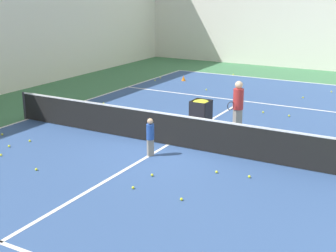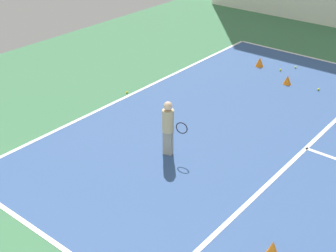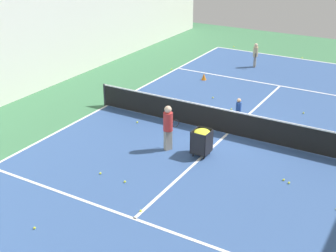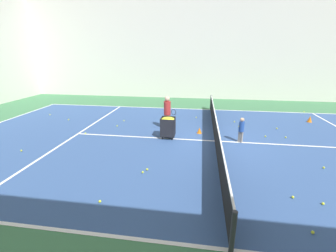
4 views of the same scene
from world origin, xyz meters
TOP-DOWN VIEW (x-y plane):
  - line_baseline_near at (0.00, -11.60)m, footprint 11.49×0.10m
  - line_service_near at (0.00, -6.38)m, footprint 11.49×0.10m
  - player_near_baseline at (2.22, -8.73)m, footprint 0.32×0.59m
  - training_cone_0 at (-3.89, -9.81)m, footprint 0.27×0.27m
  - training_cone_2 at (3.65, -5.33)m, footprint 0.26×0.26m
  - training_cone_3 at (-3.14, -8.43)m, footprint 0.25×0.25m
  - tennis_ball_2 at (-3.30, -7.50)m, footprint 0.07×0.07m
  - tennis_ball_7 at (0.42, -11.75)m, footprint 0.07×0.07m
  - tennis_ball_16 at (-4.49, -8.80)m, footprint 0.07×0.07m
  - tennis_ball_28 at (-3.98, -9.08)m, footprint 0.07×0.07m

SIDE VIEW (x-z plane):
  - line_baseline_near at x=0.00m, z-range 0.00..0.01m
  - line_service_near at x=0.00m, z-range 0.00..0.01m
  - tennis_ball_2 at x=-3.30m, z-range 0.00..0.07m
  - tennis_ball_7 at x=0.42m, z-range 0.00..0.07m
  - tennis_ball_16 at x=-4.49m, z-range 0.00..0.07m
  - tennis_ball_28 at x=-3.98m, z-range 0.00..0.07m
  - training_cone_3 at x=-3.14m, z-range 0.00..0.27m
  - training_cone_0 at x=-3.89m, z-range 0.00..0.31m
  - training_cone_2 at x=3.65m, z-range 0.00..0.35m
  - player_near_baseline at x=2.22m, z-range 0.10..1.42m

